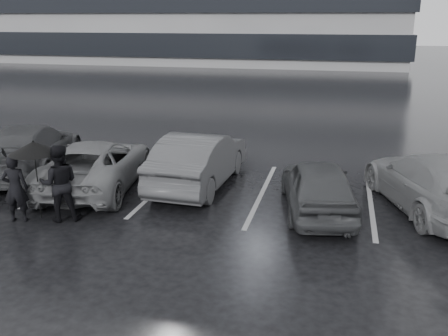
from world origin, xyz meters
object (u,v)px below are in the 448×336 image
car_west_c (29,149)px  pedestrian_right (59,183)px  car_east (432,182)px  pedestrian_left (15,189)px  car_west_b (96,164)px  car_west_a (199,159)px  car_main (318,186)px

car_west_c → pedestrian_right: 4.23m
car_east → pedestrian_left: size_ratio=3.07×
car_west_b → pedestrian_right: (0.28, -2.30, 0.23)m
car_east → pedestrian_right: size_ratio=2.70×
car_west_a → car_east: car_west_a is taller
car_west_c → car_west_a: bearing=166.2°
pedestrian_right → car_main: bearing=172.0°
car_main → pedestrian_left: size_ratio=2.43×
car_west_c → pedestrian_left: pedestrian_left is taller
car_main → car_west_a: car_west_a is taller
car_west_c → car_main: bearing=157.6°
car_west_a → car_west_c: size_ratio=0.90×
pedestrian_left → pedestrian_right: (0.95, 0.28, 0.11)m
car_west_b → car_east: (8.66, 0.34, 0.04)m
car_main → pedestrian_left: 6.99m
pedestrian_right → pedestrian_left: bearing=-9.5°
car_main → pedestrian_right: bearing=7.5°
car_west_a → pedestrian_right: pedestrian_right is taller
car_main → car_west_c: car_west_c is taller
car_main → pedestrian_right: (-5.70, -1.88, 0.24)m
car_west_c → pedestrian_right: bearing=118.5°
car_west_b → car_east: 8.67m
car_west_a → car_east: 6.00m
car_main → car_west_b: car_west_b is taller
car_main → car_west_c: 8.66m
car_west_c → pedestrian_right: pedestrian_right is taller
pedestrian_left → pedestrian_right: 0.99m
car_west_b → car_east: size_ratio=0.99×
car_west_a → car_east: size_ratio=0.94×
car_west_a → car_east: bearing=178.1°
car_west_a → car_west_b: size_ratio=0.95×
pedestrian_left → pedestrian_right: bearing=-179.9°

